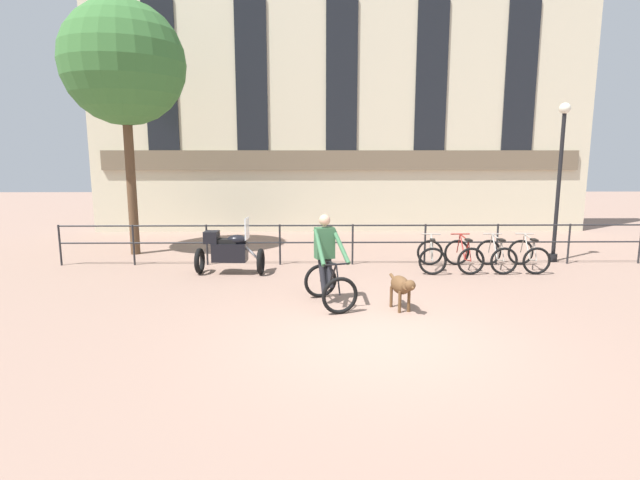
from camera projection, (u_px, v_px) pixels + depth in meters
The scene contains 12 objects.
ground_plane at pixel (379, 337), 7.82m from camera, with size 60.00×60.00×0.00m, color #8E7060.
canal_railing at pixel (353, 237), 12.83m from camera, with size 15.05×0.05×1.05m.
building_facade at pixel (341, 97), 17.82m from camera, with size 18.00×0.72×9.69m.
cyclist_with_bike at pixel (327, 264), 9.46m from camera, with size 1.00×1.32×1.70m.
dog at pixel (402, 286), 9.08m from camera, with size 0.42×0.95×0.65m.
parked_motorcycle at pixel (229, 251), 11.82m from camera, with size 1.62×0.71×1.35m.
parked_bicycle_near_lamp at pixel (431, 256), 12.27m from camera, with size 0.84×1.21×0.86m.
parked_bicycle_mid_left at pixel (464, 256), 12.28m from camera, with size 0.70×1.13×0.86m.
parked_bicycle_mid_right at pixel (496, 255), 12.29m from camera, with size 0.66×1.11×0.86m.
parked_bicycle_far_end at pixel (528, 255), 12.30m from camera, with size 0.72×1.14×0.86m.
street_lamp at pixel (560, 174), 12.91m from camera, with size 0.28×0.28×4.11m.
tree_canalside_left at pixel (124, 64), 13.41m from camera, with size 3.29×3.29×6.88m.
Camera 1 is at (-1.03, -7.43, 2.84)m, focal length 28.00 mm.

